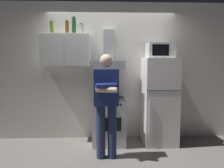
# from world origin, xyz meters

# --- Properties ---
(ground_plane) EXTENTS (7.00, 7.00, 0.00)m
(ground_plane) POSITION_xyz_m (0.00, 0.00, 0.00)
(ground_plane) COLOR slate
(back_wall_tiled) EXTENTS (4.80, 0.10, 2.70)m
(back_wall_tiled) POSITION_xyz_m (0.00, 0.60, 1.35)
(back_wall_tiled) COLOR silver
(back_wall_tiled) RESTS_ON ground_plane
(upper_cabinet) EXTENTS (0.90, 0.37, 0.60)m
(upper_cabinet) POSITION_xyz_m (-0.85, 0.37, 1.75)
(upper_cabinet) COLOR white
(stove_oven) EXTENTS (0.60, 0.62, 0.87)m
(stove_oven) POSITION_xyz_m (-0.05, 0.25, 0.43)
(stove_oven) COLOR white
(stove_oven) RESTS_ON ground_plane
(range_hood) EXTENTS (0.60, 0.44, 0.75)m
(range_hood) POSITION_xyz_m (-0.05, 0.38, 1.60)
(range_hood) COLOR #B7BABF
(refrigerator) EXTENTS (0.60, 0.62, 1.60)m
(refrigerator) POSITION_xyz_m (0.90, 0.25, 0.80)
(refrigerator) COLOR white
(refrigerator) RESTS_ON ground_plane
(microwave) EXTENTS (0.48, 0.37, 0.28)m
(microwave) POSITION_xyz_m (0.90, 0.27, 1.74)
(microwave) COLOR silver
(microwave) RESTS_ON refrigerator
(person_standing) EXTENTS (0.38, 0.33, 1.64)m
(person_standing) POSITION_xyz_m (-0.10, -0.36, 0.90)
(person_standing) COLOR navy
(person_standing) RESTS_ON ground_plane
(bottle_beer_brown) EXTENTS (0.06, 0.06, 0.26)m
(bottle_beer_brown) POSITION_xyz_m (-0.83, 0.41, 2.17)
(bottle_beer_brown) COLOR brown
(bottle_beer_brown) RESTS_ON upper_cabinet
(bottle_olive_oil) EXTENTS (0.06, 0.06, 0.25)m
(bottle_olive_oil) POSITION_xyz_m (-1.11, 0.40, 2.17)
(bottle_olive_oil) COLOR #4C6B19
(bottle_olive_oil) RESTS_ON upper_cabinet
(bottle_wine_green) EXTENTS (0.07, 0.07, 0.32)m
(bottle_wine_green) POSITION_xyz_m (-0.70, 0.37, 2.20)
(bottle_wine_green) COLOR #19471E
(bottle_wine_green) RESTS_ON upper_cabinet
(bottle_canister_steel) EXTENTS (0.09, 0.09, 0.20)m
(bottle_canister_steel) POSITION_xyz_m (-0.56, 0.38, 2.14)
(bottle_canister_steel) COLOR #B2B5BA
(bottle_canister_steel) RESTS_ON upper_cabinet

